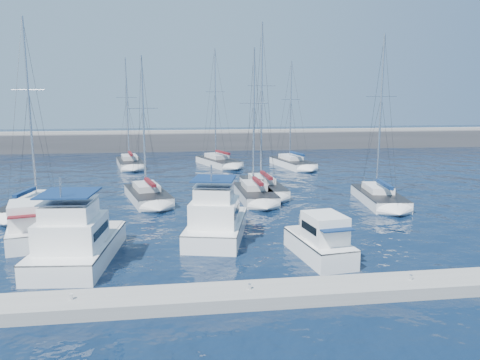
{
  "coord_description": "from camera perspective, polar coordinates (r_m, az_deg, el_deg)",
  "views": [
    {
      "loc": [
        -3.31,
        -31.27,
        9.49
      ],
      "look_at": [
        1.68,
        4.2,
        3.0
      ],
      "focal_mm": 35.0,
      "sensor_mm": 36.0,
      "label": 1
    }
  ],
  "objects": [
    {
      "name": "ground",
      "position": [
        32.84,
        -1.9,
        -6.53
      ],
      "size": [
        220.0,
        220.0,
        0.0
      ],
      "primitive_type": "plane",
      "color": "black",
      "rests_on": "ground"
    },
    {
      "name": "sailboat_back_b",
      "position": [
        64.39,
        -2.67,
        2.26
      ],
      "size": [
        5.93,
        9.31,
        16.02
      ],
      "rotation": [
        0.0,
        0.0,
        0.34
      ],
      "color": "silver",
      "rests_on": "ground"
    },
    {
      "name": "sailboat_mid_d",
      "position": [
        46.6,
        2.78,
        -0.82
      ],
      "size": [
        3.45,
        9.21,
        16.78
      ],
      "rotation": [
        0.0,
        0.0,
        0.03
      ],
      "color": "silver",
      "rests_on": "ground"
    },
    {
      "name": "motor_yacht_port_outer",
      "position": [
        33.57,
        -24.42,
        -5.42
      ],
      "size": [
        3.83,
        6.42,
        3.2
      ],
      "rotation": [
        0.0,
        0.0,
        0.25
      ],
      "color": "white",
      "rests_on": "ground"
    },
    {
      "name": "sailboat_back_c",
      "position": [
        63.43,
        6.38,
        2.07
      ],
      "size": [
        4.64,
        9.26,
        14.32
      ],
      "rotation": [
        0.0,
        0.0,
        0.19
      ],
      "color": "white",
      "rests_on": "ground"
    },
    {
      "name": "sailboat_mid_c",
      "position": [
        43.27,
        1.82,
        -1.7
      ],
      "size": [
        3.14,
        7.88,
        14.05
      ],
      "rotation": [
        0.0,
        0.0,
        0.02
      ],
      "color": "silver",
      "rests_on": "ground"
    },
    {
      "name": "motor_yacht_stbd_inner",
      "position": [
        31.38,
        -2.93,
        -5.19
      ],
      "size": [
        5.16,
        8.25,
        4.69
      ],
      "rotation": [
        0.0,
        0.0,
        -0.23
      ],
      "color": "white",
      "rests_on": "ground"
    },
    {
      "name": "motor_yacht_stbd_outer",
      "position": [
        28.11,
        9.81,
        -7.58
      ],
      "size": [
        3.09,
        5.76,
        3.2
      ],
      "rotation": [
        0.0,
        0.0,
        0.14
      ],
      "color": "white",
      "rests_on": "ground"
    },
    {
      "name": "motor_yacht_port_inner",
      "position": [
        28.62,
        -19.32,
        -7.3
      ],
      "size": [
        4.66,
        8.6,
        4.69
      ],
      "rotation": [
        0.0,
        0.0,
        -0.1
      ],
      "color": "white",
      "rests_on": "ground"
    },
    {
      "name": "sailboat_mid_e",
      "position": [
        43.68,
        16.57,
        -2.01
      ],
      "size": [
        4.1,
        8.68,
        15.08
      ],
      "rotation": [
        0.0,
        0.0,
        -0.13
      ],
      "color": "white",
      "rests_on": "ground"
    },
    {
      "name": "sailboat_mid_b",
      "position": [
        43.48,
        -11.2,
        -1.85
      ],
      "size": [
        4.92,
        8.61,
        13.32
      ],
      "rotation": [
        0.0,
        0.0,
        0.24
      ],
      "color": "silver",
      "rests_on": "ground"
    },
    {
      "name": "sailboat_mid_a",
      "position": [
        41.99,
        -23.9,
        -2.92
      ],
      "size": [
        4.18,
        7.66,
        15.95
      ],
      "rotation": [
        0.0,
        0.0,
        -0.16
      ],
      "color": "white",
      "rests_on": "ground"
    },
    {
      "name": "sailboat_back_a",
      "position": [
        64.83,
        -13.27,
        2.04
      ],
      "size": [
        4.48,
        8.8,
        14.77
      ],
      "rotation": [
        0.0,
        0.0,
        0.18
      ],
      "color": "silver",
      "rests_on": "ground"
    },
    {
      "name": "dock_cleat_near_stbd",
      "position": [
        24.81,
        20.11,
        -11.08
      ],
      "size": [
        0.16,
        0.16,
        0.25
      ],
      "primitive_type": "cylinder",
      "color": "silver",
      "rests_on": "dock"
    },
    {
      "name": "dock_cleat_near_port",
      "position": [
        22.57,
        -19.88,
        -13.22
      ],
      "size": [
        0.16,
        0.16,
        0.25
      ],
      "primitive_type": "cylinder",
      "color": "silver",
      "rests_on": "dock"
    },
    {
      "name": "dock_cleat_centre",
      "position": [
        22.33,
        1.19,
        -12.85
      ],
      "size": [
        0.16,
        0.16,
        0.25
      ],
      "primitive_type": "cylinder",
      "color": "silver",
      "rests_on": "dock"
    },
    {
      "name": "dock",
      "position": [
        22.5,
        1.18,
        -13.84
      ],
      "size": [
        40.0,
        2.2,
        0.6
      ],
      "primitive_type": "cube",
      "color": "gray",
      "rests_on": "ground"
    },
    {
      "name": "breakwater",
      "position": [
        83.76,
        -5.72,
        4.44
      ],
      "size": [
        160.0,
        6.0,
        4.45
      ],
      "color": "#424244",
      "rests_on": "ground"
    }
  ]
}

